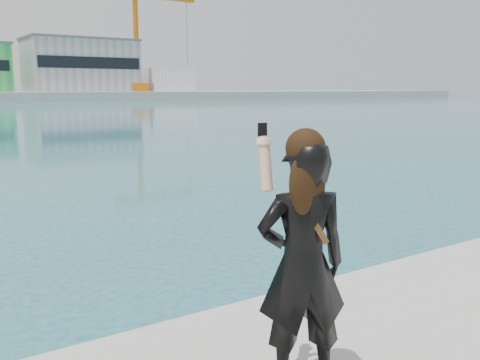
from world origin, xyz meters
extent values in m
cube|color=gray|center=(40.00, 128.00, 8.00)|extent=(25.00, 15.00, 12.00)
cube|color=black|center=(40.00, 120.40, 8.60)|extent=(23.75, 0.20, 2.64)
cube|color=#59595B|center=(40.00, 128.00, 14.25)|extent=(25.50, 15.30, 0.50)
cube|color=silver|center=(62.00, 126.00, 5.00)|extent=(12.00, 10.00, 6.00)
cube|color=orange|center=(52.00, 122.00, 3.00)|extent=(4.00, 4.00, 2.00)
cylinder|color=orange|center=(52.00, 122.00, 15.00)|extent=(1.20, 1.20, 22.00)
cylinder|color=black|center=(66.00, 122.00, 17.00)|extent=(0.10, 0.10, 16.00)
cylinder|color=silver|center=(22.00, 121.00, 6.00)|extent=(0.16, 0.16, 8.00)
cube|color=#F85E0E|center=(22.60, 121.00, 9.40)|extent=(1.20, 0.04, 0.80)
imported|color=black|center=(0.42, -0.34, 1.60)|extent=(0.69, 0.58, 1.60)
sphere|color=black|center=(0.42, -0.36, 2.34)|extent=(0.24, 0.24, 0.24)
ellipsoid|color=black|center=(0.40, -0.41, 2.14)|extent=(0.27, 0.14, 0.43)
cylinder|color=tan|center=(0.26, -0.17, 2.24)|extent=(0.14, 0.20, 0.35)
cylinder|color=white|center=(0.27, -0.13, 2.38)|extent=(0.10, 0.10, 0.03)
cube|color=black|center=(0.29, -0.09, 2.43)|extent=(0.06, 0.03, 0.12)
cube|color=#4C2D14|center=(0.42, -0.43, 1.92)|extent=(0.21, 0.10, 0.33)
camera|label=1|loc=(-1.70, -2.80, 2.70)|focal=40.00mm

